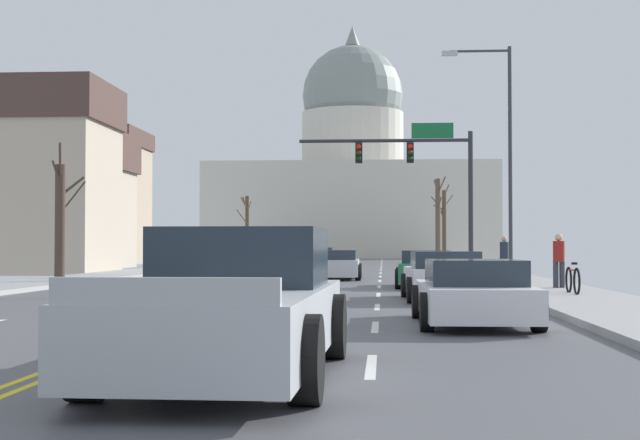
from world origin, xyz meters
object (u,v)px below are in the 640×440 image
Objects in this scene: sedan_near_02 at (444,277)px; sedan_oncoming_02 at (304,257)px; pedestrian_00 at (504,255)px; pedestrian_01 at (559,258)px; pickup_truck_near_04 at (233,309)px; sedan_oncoming_00 at (209,262)px; sedan_near_03 at (473,294)px; street_lamp_right at (501,142)px; signal_gantry at (422,166)px; sedan_oncoming_01 at (246,259)px; sedan_oncoming_03 at (323,255)px; sedan_near_00 at (338,265)px; bicycle_parked at (573,280)px; sedan_near_01 at (426,270)px.

sedan_near_02 reaches higher than sedan_oncoming_02.
pedestrian_01 is (0.56, -8.20, -0.00)m from pedestrian_00.
sedan_oncoming_00 is (-7.40, 37.75, -0.16)m from pickup_truck_near_04.
sedan_near_03 is at bearing -81.68° from sedan_oncoming_02.
street_lamp_right is 5.21× the size of pedestrian_00.
signal_gantry reaches higher than sedan_near_02.
pedestrian_01 is (10.92, -38.11, 0.44)m from sedan_oncoming_02.
sedan_near_02 is 35.41m from sedan_oncoming_01.
sedan_oncoming_03 is at bearing 101.61° from street_lamp_right.
sedan_near_00 is 14.79m from sedan_near_02.
pedestrian_00 reaches higher than sedan_near_03.
sedan_near_00 is 2.56× the size of bicycle_parked.
signal_gantry reaches higher than pickup_truck_near_04.
sedan_oncoming_02 is at bearing 101.49° from sedan_near_01.
signal_gantry is at bearing 89.38° from sedan_near_02.
sedan_near_01 reaches higher than sedan_near_00.
sedan_near_01 is at bearing -69.25° from sedan_oncoming_01.
sedan_oncoming_03 is (3.40, 21.91, 0.02)m from sedan_oncoming_01.
sedan_oncoming_02 is (-3.80, 27.97, 0.01)m from sedan_near_00.
pickup_truck_near_04 is at bearing -113.90° from bicycle_parked.
pedestrian_01 is (7.12, -10.14, 0.45)m from sedan_near_00.
sedan_oncoming_02 is at bearing 109.11° from pedestrian_00.
street_lamp_right reaches higher than sedan_near_01.
pickup_truck_near_04 is (-3.38, -32.38, -4.29)m from signal_gantry.
sedan_oncoming_02 is 31.65m from pedestrian_00.
sedan_near_03 reaches higher than bicycle_parked.
bicycle_parked is at bearing -79.44° from sedan_oncoming_03.
sedan_near_03 is 20.07m from pedestrian_00.
sedan_near_02 is at bearing 90.23° from sedan_near_03.
sedan_oncoming_00 is (-10.62, 31.18, -0.00)m from sedan_near_03.
bicycle_parked is at bearing -62.85° from sedan_near_00.
street_lamp_right is at bearing -62.01° from sedan_oncoming_01.
sedan_near_00 is at bearing 163.54° from pedestrian_00.
sedan_near_02 is 0.98× the size of sedan_oncoming_03.
pickup_truck_near_04 is 38.47m from sedan_oncoming_00.
signal_gantry is 18.31m from bicycle_parked.
sedan_near_00 is at bearing 115.28° from sedan_near_01.
sedan_near_00 reaches higher than sedan_oncoming_00.
sedan_near_00 is at bearing -52.79° from sedan_oncoming_00.
sedan_near_02 is 42.97m from sedan_oncoming_02.
pedestrian_00 is (13.71, -11.35, 0.48)m from sedan_oncoming_00.
pickup_truck_near_04 is (-3.18, -13.95, 0.12)m from sedan_near_02.
sedan_near_02 reaches higher than sedan_near_01.
sedan_oncoming_01 is (-10.38, 15.49, -4.44)m from signal_gantry.
sedan_oncoming_02 is at bearing 106.91° from street_lamp_right.
sedan_near_03 is (3.47, -21.77, -0.03)m from sedan_near_00.
signal_gantry is at bearing 103.81° from pedestrian_01.
pickup_truck_near_04 is 69.88m from sedan_oncoming_03.
sedan_oncoming_03 is (-3.60, 69.78, -0.13)m from pickup_truck_near_04.
sedan_near_01 is 48.89m from sedan_oncoming_03.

